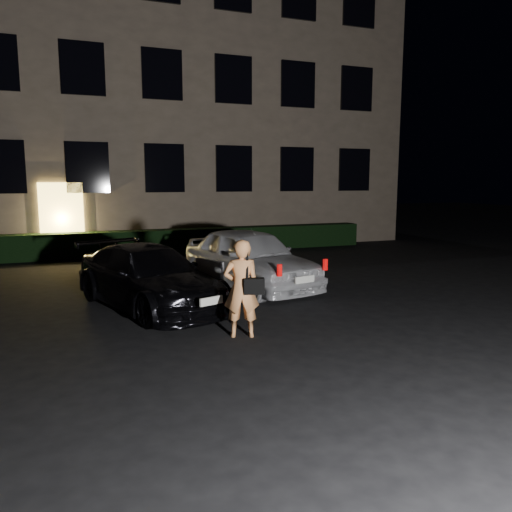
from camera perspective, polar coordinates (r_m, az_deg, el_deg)
name	(u,v)px	position (r m, az deg, el deg)	size (l,w,h in m)	color
ground	(296,341)	(8.18, 4.61, -9.67)	(80.00, 80.00, 0.00)	black
building	(145,98)	(22.51, -12.60, 17.20)	(20.00, 8.11, 12.00)	brown
hedge	(169,241)	(17.95, -9.92, 1.65)	(15.00, 0.70, 0.85)	black
sedan	(149,277)	(10.38, -12.09, -2.35)	(3.03, 4.63, 1.25)	black
hatch	(250,258)	(11.96, -0.73, -0.23)	(2.61, 4.53, 1.45)	silver
man	(242,288)	(8.19, -1.64, -3.72)	(0.68, 0.55, 1.63)	#DF8F52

